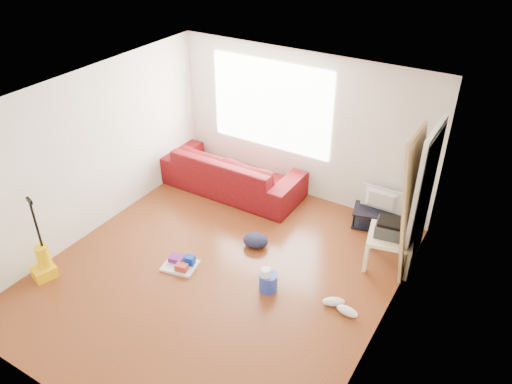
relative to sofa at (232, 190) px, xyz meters
The scene contains 13 objects.
room 2.46m from the sofa, 58.09° to the right, with size 4.51×5.01×2.51m.
sofa is the anchor object (origin of this frame).
tv_stand 2.59m from the sofa, ahead, with size 0.85×0.61×0.29m.
tv 2.63m from the sofa, ahead, with size 0.66×0.09×0.38m, color black.
side_table 3.07m from the sofa, 10.07° to the right, with size 0.73×0.73×0.50m.
printer 3.11m from the sofa, 10.07° to the right, with size 0.49×0.41×0.23m.
bucket 2.61m from the sofa, 45.98° to the right, with size 0.25×0.25×0.25m, color #253EB2.
toilet_paper 2.63m from the sofa, 46.81° to the right, with size 0.13×0.13×0.12m, color white.
cleaning_tray 2.18m from the sofa, 75.96° to the right, with size 0.53×0.46×0.17m.
backpack 1.66m from the sofa, 44.43° to the right, with size 0.38×0.30×0.21m, color black.
sneakers 3.29m from the sofa, 31.81° to the right, with size 0.52×0.27×0.12m.
vacuum 3.38m from the sofa, 106.40° to the right, with size 0.34×0.36×1.24m.
door_panel 3.21m from the sofa, ahead, with size 0.04×0.82×2.05m, color #996C4E.
Camera 1 is at (3.21, -4.28, 4.66)m, focal length 35.00 mm.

